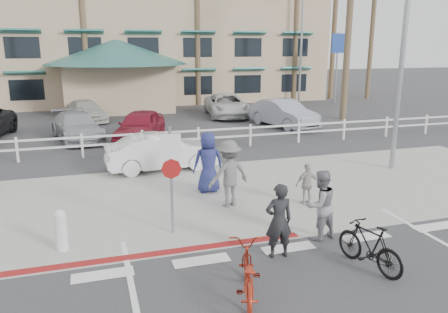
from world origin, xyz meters
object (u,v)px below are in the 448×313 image
object	(u,v)px
bike_black	(369,246)
car_white_sedan	(162,152)
bike_red	(247,273)
sign_post	(171,175)

from	to	relation	value
bike_black	car_white_sedan	world-z (taller)	car_white_sedan
bike_black	bike_red	bearing A→B (deg)	-7.93
sign_post	bike_black	bearing A→B (deg)	-39.83
bike_red	car_white_sedan	size ratio (longest dim) A/B	0.46
sign_post	car_white_sedan	size ratio (longest dim) A/B	0.73
sign_post	bike_red	size ratio (longest dim) A/B	1.58
sign_post	car_white_sedan	world-z (taller)	sign_post
car_white_sedan	bike_black	bearing A→B (deg)	-164.98
sign_post	bike_black	xyz separation A→B (m)	(3.46, -2.88, -0.96)
sign_post	bike_black	size ratio (longest dim) A/B	1.77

